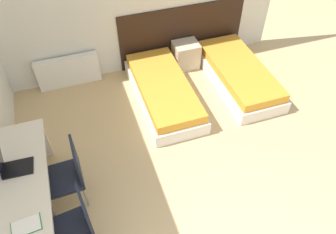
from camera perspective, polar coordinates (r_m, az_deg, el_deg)
wall_back at (r=5.65m, az=-6.83°, el=19.64°), size 5.42×0.05×2.70m
headboard_panel at (r=6.25m, az=2.47°, el=14.23°), size 2.37×0.03×1.10m
bed_near_window at (r=5.51m, az=-0.80°, el=4.47°), size 0.87×1.96×0.38m
bed_near_door at (r=5.98m, az=12.14°, el=7.24°), size 0.87×1.96×0.38m
nightstand at (r=6.24m, az=3.12°, el=10.79°), size 0.46×0.39×0.49m
radiator at (r=6.02m, az=-16.92°, el=7.62°), size 1.08×0.12×0.56m
desk at (r=4.02m, az=-23.47°, el=-14.20°), size 0.57×2.35×0.73m
chair_near_laptop at (r=4.21m, az=-17.13°, el=-9.33°), size 0.49×0.49×0.94m
chair_near_notebook at (r=3.83m, az=-15.87°, el=-17.75°), size 0.54×0.54×0.94m
laptop at (r=4.13m, az=-25.51°, el=-7.68°), size 0.35×0.26×0.35m
open_notebook at (r=3.72m, az=-23.47°, el=-16.99°), size 0.31×0.21×0.02m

